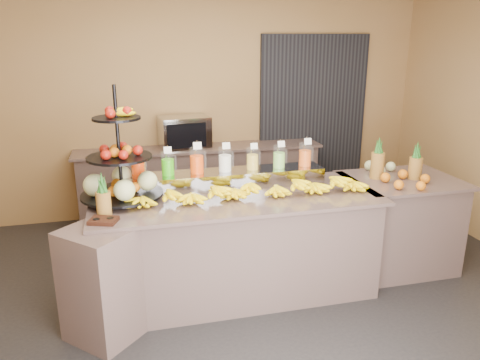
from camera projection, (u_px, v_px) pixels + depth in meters
name	position (u px, v px, depth m)	size (l,w,h in m)	color
ground	(245.00, 307.00, 4.08)	(6.00, 6.00, 0.00)	black
room_envelope	(244.00, 80.00, 4.30)	(6.04, 5.02, 2.82)	olive
buffet_counter	(225.00, 248.00, 4.16)	(2.75, 1.25, 0.93)	#896963
right_counter	(398.00, 223.00, 4.71)	(1.08, 0.88, 0.93)	#896963
back_ledge	(201.00, 182.00, 6.03)	(3.10, 0.55, 0.93)	#896963
pitcher_tray	(225.00, 179.00, 4.32)	(1.85, 0.30, 0.15)	gray
juice_pitcher_orange_a	(138.00, 167.00, 4.08)	(0.12, 0.12, 0.28)	silver
juice_pitcher_green	(168.00, 165.00, 4.14)	(0.12, 0.12, 0.28)	silver
juice_pitcher_orange_b	(197.00, 162.00, 4.20)	(0.13, 0.13, 0.31)	silver
juice_pitcher_milk	(225.00, 161.00, 4.26)	(0.12, 0.12, 0.29)	silver
juice_pitcher_lemon	(252.00, 160.00, 4.33)	(0.11, 0.12, 0.27)	silver
juice_pitcher_lime	(279.00, 158.00, 4.39)	(0.11, 0.12, 0.28)	silver
juice_pitcher_orange_c	(305.00, 156.00, 4.45)	(0.12, 0.12, 0.29)	silver
banana_heap	(254.00, 188.00, 4.05)	(2.12, 0.19, 0.18)	yellow
fruit_stand	(127.00, 172.00, 3.92)	(0.84, 0.84, 0.97)	black
condiment_caddy	(103.00, 221.00, 3.50)	(0.20, 0.15, 0.03)	black
pineapple_left_a	(103.00, 200.00, 3.60)	(0.11, 0.11, 0.35)	brown
pineapple_left_b	(139.00, 173.00, 4.25)	(0.13, 0.13, 0.40)	brown
right_fruit_pile	(400.00, 173.00, 4.46)	(0.49, 0.46, 0.26)	brown
oven_warmer	(184.00, 132.00, 5.79)	(0.60, 0.42, 0.40)	gray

